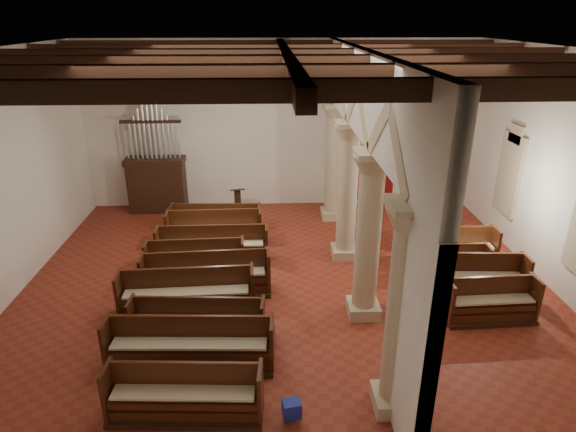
{
  "coord_description": "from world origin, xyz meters",
  "views": [
    {
      "loc": [
        -0.43,
        -11.29,
        6.71
      ],
      "look_at": [
        0.06,
        0.5,
        1.77
      ],
      "focal_mm": 30.0,
      "sensor_mm": 36.0,
      "label": 1
    }
  ],
  "objects_px": {
    "lectern": "(238,205)",
    "processional_banner": "(421,194)",
    "pipe_organ": "(156,175)",
    "aisle_pew_0": "(490,306)",
    "nave_pew_0": "(185,400)"
  },
  "relations": [
    {
      "from": "lectern",
      "to": "aisle_pew_0",
      "type": "distance_m",
      "value": 9.07
    },
    {
      "from": "pipe_organ",
      "to": "aisle_pew_0",
      "type": "distance_m",
      "value": 11.85
    },
    {
      "from": "pipe_organ",
      "to": "processional_banner",
      "type": "bearing_deg",
      "value": -4.98
    },
    {
      "from": "aisle_pew_0",
      "to": "nave_pew_0",
      "type": "bearing_deg",
      "value": -160.23
    },
    {
      "from": "lectern",
      "to": "processional_banner",
      "type": "bearing_deg",
      "value": -12.68
    },
    {
      "from": "pipe_organ",
      "to": "nave_pew_0",
      "type": "bearing_deg",
      "value": -76.01
    },
    {
      "from": "pipe_organ",
      "to": "processional_banner",
      "type": "relative_size",
      "value": 1.82
    },
    {
      "from": "processional_banner",
      "to": "nave_pew_0",
      "type": "bearing_deg",
      "value": -132.1
    },
    {
      "from": "pipe_organ",
      "to": "aisle_pew_0",
      "type": "xyz_separation_m",
      "value": [
        9.23,
        -7.36,
        -1.01
      ]
    },
    {
      "from": "lectern",
      "to": "processional_banner",
      "type": "relative_size",
      "value": 0.48
    },
    {
      "from": "nave_pew_0",
      "to": "pipe_organ",
      "type": "bearing_deg",
      "value": 107.24
    },
    {
      "from": "processional_banner",
      "to": "aisle_pew_0",
      "type": "xyz_separation_m",
      "value": [
        -0.28,
        -6.53,
        -0.44
      ]
    },
    {
      "from": "processional_banner",
      "to": "aisle_pew_0",
      "type": "distance_m",
      "value": 6.55
    },
    {
      "from": "pipe_organ",
      "to": "aisle_pew_0",
      "type": "relative_size",
      "value": 2.03
    },
    {
      "from": "lectern",
      "to": "processional_banner",
      "type": "height_order",
      "value": "processional_banner"
    }
  ]
}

